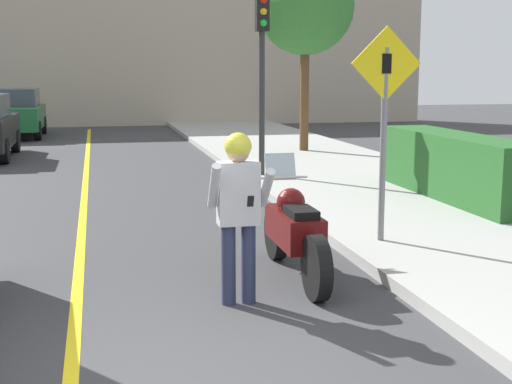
# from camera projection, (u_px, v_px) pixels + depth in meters

# --- Properties ---
(sidewalk_curb) EXTENTS (4.40, 44.00, 0.14)m
(sidewalk_curb) POSITION_uv_depth(u_px,v_px,m) (477.00, 231.00, 9.94)
(sidewalk_curb) COLOR #9E9E99
(sidewalk_curb) RESTS_ON ground
(road_center_line) EXTENTS (0.12, 36.00, 0.01)m
(road_center_line) POSITION_uv_depth(u_px,v_px,m) (82.00, 224.00, 10.70)
(road_center_line) COLOR yellow
(road_center_line) RESTS_ON ground
(building_backdrop) EXTENTS (28.00, 1.20, 6.67)m
(building_backdrop) POSITION_uv_depth(u_px,v_px,m) (101.00, 45.00, 29.51)
(building_backdrop) COLOR #B2A38E
(building_backdrop) RESTS_ON ground
(motorcycle) EXTENTS (0.62, 2.31, 1.32)m
(motorcycle) POSITION_uv_depth(u_px,v_px,m) (294.00, 232.00, 7.86)
(motorcycle) COLOR black
(motorcycle) RESTS_ON ground
(person_biker) EXTENTS (0.59, 0.47, 1.69)m
(person_biker) POSITION_uv_depth(u_px,v_px,m) (238.00, 201.00, 6.87)
(person_biker) COLOR #282D4C
(person_biker) RESTS_ON ground
(crossing_sign) EXTENTS (0.91, 0.08, 2.67)m
(crossing_sign) POSITION_uv_depth(u_px,v_px,m) (384.00, 114.00, 8.81)
(crossing_sign) COLOR slate
(crossing_sign) RESTS_ON sidewalk_curb
(traffic_light) EXTENTS (0.26, 0.30, 3.67)m
(traffic_light) POSITION_uv_depth(u_px,v_px,m) (262.00, 50.00, 14.36)
(traffic_light) COLOR #2D2D30
(traffic_light) RESTS_ON sidewalk_curb
(hedge_row) EXTENTS (0.90, 4.28, 1.07)m
(hedge_row) POSITION_uv_depth(u_px,v_px,m) (456.00, 166.00, 12.08)
(hedge_row) COLOR #235623
(hedge_row) RESTS_ON sidewalk_curb
(street_tree) EXTENTS (2.60, 2.60, 5.13)m
(street_tree) POSITION_uv_depth(u_px,v_px,m) (305.00, 6.00, 18.74)
(street_tree) COLOR brown
(street_tree) RESTS_ON sidewalk_curb
(parked_car_green) EXTENTS (1.88, 4.20, 1.68)m
(parked_car_green) POSITION_uv_depth(u_px,v_px,m) (15.00, 113.00, 24.54)
(parked_car_green) COLOR black
(parked_car_green) RESTS_ON ground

